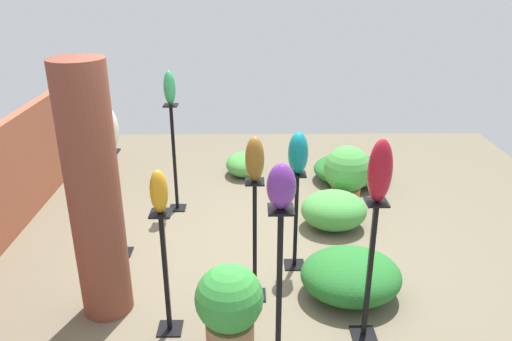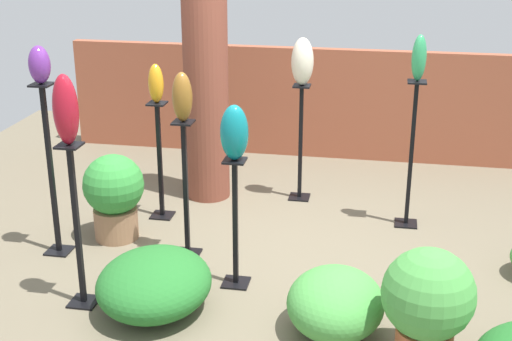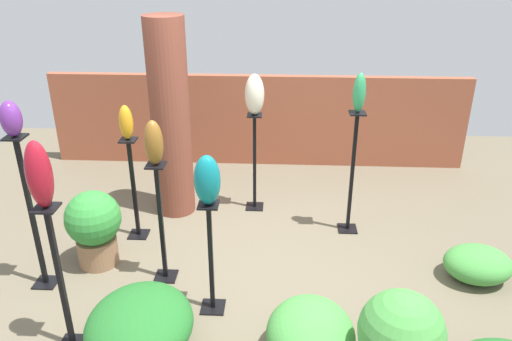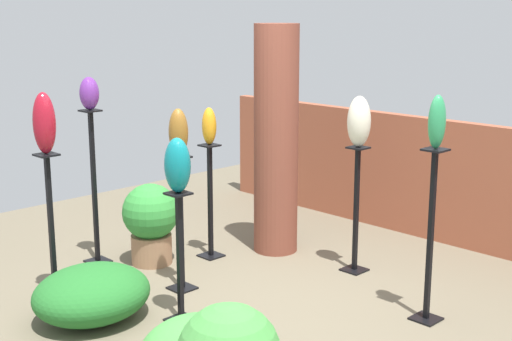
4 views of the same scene
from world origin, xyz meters
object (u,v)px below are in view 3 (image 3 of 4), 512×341
Objects in this scene: pedestal_bronze at (162,229)px; pedestal_ivory at (255,167)px; pedestal_teal at (211,263)px; art_vase_ivory at (255,94)px; potted_plant_front_right at (400,338)px; pedestal_jade at (352,178)px; art_vase_ruby at (39,175)px; art_vase_amber at (126,123)px; pedestal_ruby at (62,286)px; art_vase_bronze at (154,143)px; potted_plant_walkway_edge at (94,225)px; pedestal_violet at (33,220)px; art_vase_jade at (359,93)px; art_vase_violet at (11,119)px; art_vase_teal at (207,180)px; pedestal_amber at (134,194)px; brick_pillar at (171,120)px.

pedestal_bronze reaches higher than pedestal_ivory.
art_vase_ivory reaches higher than pedestal_teal.
pedestal_ivory is at bearing 81.76° from pedestal_teal.
pedestal_ivory is at bearing 113.57° from potted_plant_front_right.
pedestal_teal is 2.02m from art_vase_ivory.
pedestal_ivory is at bearing 156.68° from pedestal_jade.
art_vase_ruby is 1.08× the size of art_vase_ivory.
potted_plant_front_right is (1.86, -1.16, -0.09)m from pedestal_bronze.
pedestal_jade is at bearing 5.93° from art_vase_amber.
pedestal_ruby is at bearing -121.24° from pedestal_bronze.
potted_plant_walkway_edge is (-0.69, 0.20, -0.92)m from art_vase_bronze.
potted_plant_front_right is at bearing -87.83° from pedestal_jade.
pedestal_jade is 3.05m from pedestal_violet.
pedestal_jade is 2.76× the size of art_vase_ruby.
art_vase_amber is at bearing -150.59° from pedestal_ivory.
art_vase_jade is at bearing 46.21° from pedestal_teal.
art_vase_bronze is (1.07, 0.15, 0.68)m from pedestal_violet.
pedestal_bronze is 0.80× the size of pedestal_violet.
art_vase_ruby reaches higher than pedestal_teal.
pedestal_violet is 1.26× the size of pedestal_ivory.
pedestal_jade is 4.52× the size of art_vase_violet.
art_vase_teal is 1.74m from potted_plant_front_right.
pedestal_bronze is 2.94× the size of art_vase_jade.
potted_plant_front_right is (2.39, -0.28, -1.02)m from art_vase_ruby.
potted_plant_walkway_edge is (-1.45, -1.18, -0.10)m from pedestal_ivory.
pedestal_amber is 1.41× the size of potted_plant_front_right.
art_vase_amber is 1.02m from potted_plant_walkway_edge.
art_vase_bronze is (-0.75, -1.38, 0.82)m from pedestal_ivory.
art_vase_ruby is at bearing -100.10° from brick_pillar.
pedestal_violet reaches higher than pedestal_teal.
pedestal_violet is at bearing 170.70° from art_vase_teal.
pedestal_ruby is at bearing -53.82° from pedestal_violet.
pedestal_bronze is at bearing -16.02° from potted_plant_walkway_edge.
art_vase_amber reaches higher than pedestal_jade.
pedestal_jade is (1.78, 0.94, 0.09)m from pedestal_bronze.
art_vase_amber is (0.09, 1.59, -0.19)m from art_vase_ruby.
art_vase_jade reaches higher than potted_plant_front_right.
pedestal_ivory is (1.29, 2.26, -0.04)m from pedestal_ruby.
pedestal_ruby is 2.94m from pedestal_jade.
art_vase_jade reaches higher than art_vase_bronze.
art_vase_teal is 1.18× the size of art_vase_amber.
art_vase_teal is at bearing -69.24° from brick_pillar.
art_vase_ruby is at bearing 0.00° from pedestal_ruby.
pedestal_amber is (-0.94, 1.11, 0.04)m from pedestal_teal.
potted_plant_front_right is at bearing -28.86° from pedestal_teal.
brick_pillar is 1.77m from art_vase_violet.
potted_plant_walkway_edge is (-0.25, -0.51, -0.84)m from art_vase_amber.
brick_pillar is 2.23m from art_vase_ruby.
art_vase_violet is at bearing -139.97° from pedestal_ivory.
pedestal_ruby is at bearing -100.10° from brick_pillar.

